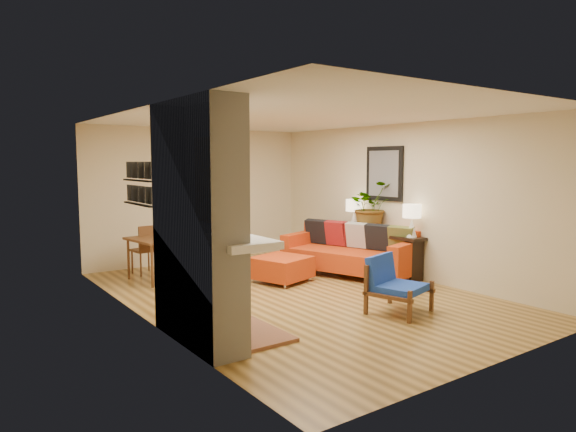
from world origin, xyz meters
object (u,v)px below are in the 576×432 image
at_px(ottoman, 281,267).
at_px(console_table, 379,241).
at_px(lamp_near, 412,217).
at_px(houseplant, 371,206).
at_px(sofa, 352,252).
at_px(lamp_far, 354,210).
at_px(blue_chair, 393,282).
at_px(dining_table, 158,246).

xyz_separation_m(ottoman, console_table, (1.78, -0.46, 0.34)).
distance_m(ottoman, lamp_near, 2.29).
xyz_separation_m(console_table, houseplant, (-0.01, 0.22, 0.59)).
xyz_separation_m(ottoman, lamp_near, (1.78, -1.18, 0.83)).
height_order(sofa, lamp_near, lamp_near).
relative_size(lamp_far, houseplant, 0.60).
bearing_deg(lamp_far, houseplant, -91.28).
relative_size(sofa, console_table, 1.33).
xyz_separation_m(blue_chair, houseplant, (1.54, 1.99, 0.77)).
bearing_deg(houseplant, console_table, -87.35).
bearing_deg(dining_table, ottoman, -38.13).
relative_size(console_table, houseplant, 2.07).
bearing_deg(houseplant, blue_chair, -127.73).
distance_m(console_table, houseplant, 0.63).
bearing_deg(sofa, houseplant, -1.28).
relative_size(console_table, lamp_far, 3.43).
bearing_deg(houseplant, ottoman, 172.27).
height_order(dining_table, lamp_far, lamp_far).
distance_m(sofa, lamp_far, 0.91).
bearing_deg(lamp_near, ottoman, 146.41).
distance_m(sofa, houseplant, 0.89).
height_order(ottoman, blue_chair, blue_chair).
xyz_separation_m(sofa, houseplant, (0.43, -0.01, 0.78)).
height_order(sofa, lamp_far, lamp_far).
bearing_deg(lamp_near, console_table, 90.00).
distance_m(sofa, lamp_near, 1.24).
bearing_deg(ottoman, lamp_near, -33.59).
relative_size(sofa, ottoman, 2.45).
height_order(blue_chair, dining_table, dining_table).
distance_m(sofa, blue_chair, 2.29).
xyz_separation_m(ottoman, blue_chair, (0.22, -2.23, 0.16)).
distance_m(lamp_near, lamp_far, 1.39).
xyz_separation_m(blue_chair, lamp_near, (1.55, 1.05, 0.66)).
bearing_deg(sofa, blue_chair, -118.99).
relative_size(sofa, blue_chair, 2.85).
xyz_separation_m(dining_table, houseplant, (3.37, -1.50, 0.60)).
distance_m(dining_table, lamp_near, 4.20).
xyz_separation_m(sofa, ottoman, (-1.33, 0.23, -0.16)).
distance_m(blue_chair, console_table, 2.37).
height_order(sofa, houseplant, houseplant).
bearing_deg(lamp_near, houseplant, 90.61).
distance_m(blue_chair, lamp_far, 2.97).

